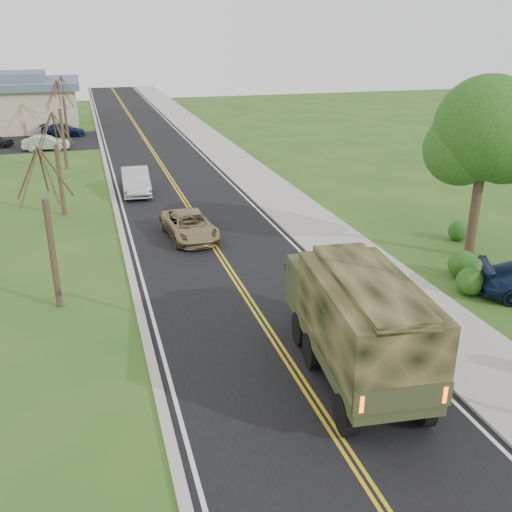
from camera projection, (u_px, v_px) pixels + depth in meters
name	position (u px, v px, depth m)	size (l,w,h in m)	color
ground	(339.00, 440.00, 14.53)	(160.00, 160.00, 0.00)	#26501A
road	(151.00, 149.00, 50.17)	(8.00, 120.00, 0.01)	black
curb_right	(197.00, 146.00, 51.24)	(0.30, 120.00, 0.12)	#9E998E
sidewalk_right	(216.00, 145.00, 51.71)	(3.20, 120.00, 0.10)	#9E998E
curb_left	(102.00, 151.00, 49.05)	(0.30, 120.00, 0.10)	#9E998E
leafy_tree	(486.00, 137.00, 24.33)	(4.83, 4.50, 8.10)	#38281C
bare_tree_a	(51.00, 241.00, 20.62)	(1.93, 2.26, 6.08)	#38281C
bare_tree_b	(59.00, 172.00, 31.37)	(1.83, 2.14, 5.73)	#38281C
bare_tree_c	(63.00, 132.00, 41.95)	(2.04, 2.39, 6.42)	#38281C
bare_tree_d	(65.00, 113.00, 52.72)	(1.88, 2.20, 5.91)	#38281C
military_truck	(357.00, 317.00, 16.44)	(3.21, 7.32, 3.54)	black
suv_champagne	(189.00, 225.00, 28.47)	(2.15, 4.67, 1.30)	#9B8457
sedan_silver	(136.00, 181.00, 36.25)	(1.67, 4.78, 1.57)	#BDBCC1
lot_car_silver	(46.00, 143.00, 49.39)	(1.35, 3.88, 1.28)	silver
lot_car_navy	(63.00, 130.00, 55.84)	(1.68, 4.14, 1.20)	#0E1736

